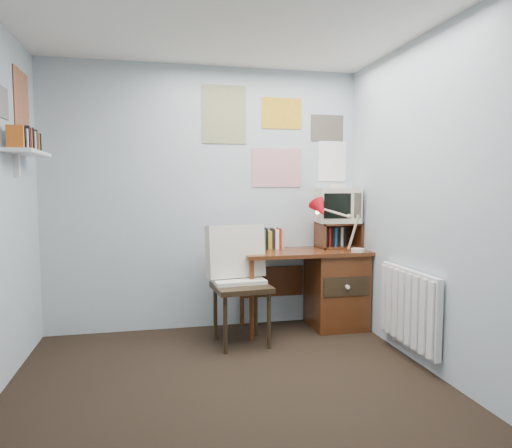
{
  "coord_description": "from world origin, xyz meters",
  "views": [
    {
      "loc": [
        -0.47,
        -2.63,
        1.37
      ],
      "look_at": [
        0.32,
        0.99,
        1.06
      ],
      "focal_mm": 32.0,
      "sensor_mm": 36.0,
      "label": 1
    }
  ],
  "objects_px": {
    "desk": "(330,286)",
    "tv_riser": "(338,235)",
    "desk_lamp": "(358,228)",
    "radiator": "(409,307)",
    "crt_tv": "(337,204)",
    "wall_shelf": "(28,153)",
    "desk_chair": "(241,287)"
  },
  "relations": [
    {
      "from": "desk_lamp",
      "to": "crt_tv",
      "type": "xyz_separation_m",
      "value": [
        -0.07,
        0.35,
        0.22
      ]
    },
    {
      "from": "desk",
      "to": "tv_riser",
      "type": "xyz_separation_m",
      "value": [
        0.12,
        0.11,
        0.48
      ]
    },
    {
      "from": "radiator",
      "to": "desk",
      "type": "bearing_deg",
      "value": 107.24
    },
    {
      "from": "tv_riser",
      "to": "radiator",
      "type": "relative_size",
      "value": 0.5
    },
    {
      "from": "desk_chair",
      "to": "desk_lamp",
      "type": "bearing_deg",
      "value": -1.3
    },
    {
      "from": "tv_riser",
      "to": "desk_lamp",
      "type": "bearing_deg",
      "value": -79.5
    },
    {
      "from": "desk",
      "to": "wall_shelf",
      "type": "height_order",
      "value": "wall_shelf"
    },
    {
      "from": "tv_riser",
      "to": "radiator",
      "type": "height_order",
      "value": "tv_riser"
    },
    {
      "from": "desk_lamp",
      "to": "crt_tv",
      "type": "bearing_deg",
      "value": 110.48
    },
    {
      "from": "tv_riser",
      "to": "wall_shelf",
      "type": "bearing_deg",
      "value": -169.68
    },
    {
      "from": "tv_riser",
      "to": "radiator",
      "type": "xyz_separation_m",
      "value": [
        0.17,
        -1.04,
        -0.47
      ]
    },
    {
      "from": "desk_lamp",
      "to": "tv_riser",
      "type": "relative_size",
      "value": 1.11
    },
    {
      "from": "desk",
      "to": "crt_tv",
      "type": "bearing_deg",
      "value": 49.49
    },
    {
      "from": "desk",
      "to": "desk_lamp",
      "type": "bearing_deg",
      "value": -50.56
    },
    {
      "from": "desk",
      "to": "tv_riser",
      "type": "relative_size",
      "value": 3.0
    },
    {
      "from": "desk",
      "to": "tv_riser",
      "type": "bearing_deg",
      "value": 42.96
    },
    {
      "from": "crt_tv",
      "to": "radiator",
      "type": "bearing_deg",
      "value": -73.81
    },
    {
      "from": "desk",
      "to": "wall_shelf",
      "type": "xyz_separation_m",
      "value": [
        -2.57,
        -0.38,
        1.21
      ]
    },
    {
      "from": "crt_tv",
      "to": "wall_shelf",
      "type": "xyz_separation_m",
      "value": [
        -2.68,
        -0.51,
        0.42
      ]
    },
    {
      "from": "desk",
      "to": "desk_chair",
      "type": "height_order",
      "value": "desk_chair"
    },
    {
      "from": "tv_riser",
      "to": "radiator",
      "type": "distance_m",
      "value": 1.15
    },
    {
      "from": "desk",
      "to": "tv_riser",
      "type": "distance_m",
      "value": 0.51
    },
    {
      "from": "desk_lamp",
      "to": "crt_tv",
      "type": "height_order",
      "value": "crt_tv"
    },
    {
      "from": "desk_chair",
      "to": "tv_riser",
      "type": "relative_size",
      "value": 2.5
    },
    {
      "from": "desk",
      "to": "desk_lamp",
      "type": "xyz_separation_m",
      "value": [
        0.18,
        -0.22,
        0.58
      ]
    },
    {
      "from": "desk",
      "to": "radiator",
      "type": "height_order",
      "value": "desk"
    },
    {
      "from": "desk_chair",
      "to": "wall_shelf",
      "type": "height_order",
      "value": "wall_shelf"
    },
    {
      "from": "desk_lamp",
      "to": "tv_riser",
      "type": "xyz_separation_m",
      "value": [
        -0.06,
        0.33,
        -0.1
      ]
    },
    {
      "from": "desk_lamp",
      "to": "radiator",
      "type": "height_order",
      "value": "desk_lamp"
    },
    {
      "from": "desk",
      "to": "desk_lamp",
      "type": "distance_m",
      "value": 0.64
    },
    {
      "from": "desk_lamp",
      "to": "wall_shelf",
      "type": "height_order",
      "value": "wall_shelf"
    },
    {
      "from": "desk_chair",
      "to": "wall_shelf",
      "type": "relative_size",
      "value": 1.61
    }
  ]
}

